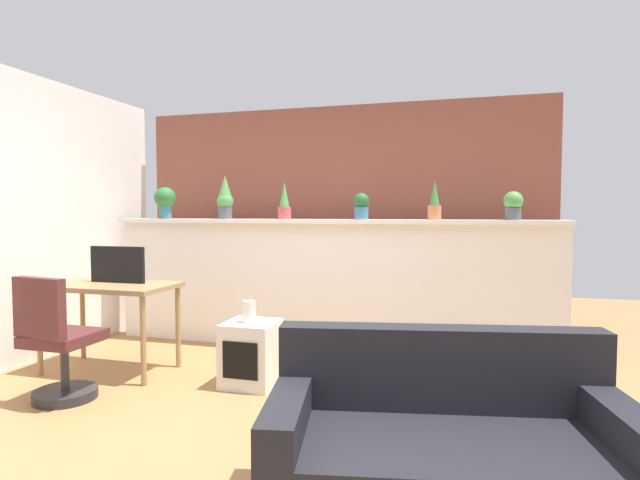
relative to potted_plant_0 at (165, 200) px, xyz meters
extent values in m
plane|color=#9E7042|center=(1.72, -1.94, -1.49)|extent=(12.00, 12.00, 0.00)
cube|color=white|center=(1.72, 0.06, -0.86)|extent=(4.45, 0.16, 1.25)
cube|color=white|center=(1.72, 0.02, -0.22)|extent=(4.45, 0.30, 0.04)
cube|color=brown|center=(1.72, 0.66, -0.24)|extent=(4.45, 0.10, 2.50)
cylinder|color=#386B84|center=(0.00, 0.00, -0.13)|extent=(0.13, 0.13, 0.14)
sphere|color=#2D7033|center=(0.00, 0.00, 0.03)|extent=(0.22, 0.22, 0.22)
cylinder|color=#4C4C51|center=(0.68, 0.05, -0.13)|extent=(0.14, 0.14, 0.13)
sphere|color=#4C9347|center=(0.68, 0.05, -0.02)|extent=(0.17, 0.17, 0.17)
cone|color=#4C9347|center=(0.68, 0.05, 0.13)|extent=(0.14, 0.14, 0.23)
cylinder|color=#B7474C|center=(1.34, 0.01, -0.14)|extent=(0.13, 0.13, 0.12)
cone|color=#4C9347|center=(1.34, 0.01, 0.05)|extent=(0.10, 0.10, 0.25)
cylinder|color=#386B84|center=(2.12, 0.00, -0.14)|extent=(0.13, 0.13, 0.12)
sphere|color=#235B2D|center=(2.12, 0.00, -0.02)|extent=(0.15, 0.15, 0.15)
cylinder|color=#C66B42|center=(2.79, 0.04, -0.13)|extent=(0.12, 0.12, 0.13)
cone|color=#3D843D|center=(2.79, 0.04, 0.05)|extent=(0.09, 0.09, 0.23)
cylinder|color=#4C4C51|center=(3.47, 0.05, -0.14)|extent=(0.14, 0.14, 0.11)
sphere|color=#4C9347|center=(3.47, 0.05, -0.03)|extent=(0.17, 0.17, 0.17)
cylinder|color=#99754C|center=(-0.34, -1.36, -1.13)|extent=(0.04, 0.04, 0.71)
cylinder|color=#99754C|center=(0.66, -1.36, -1.13)|extent=(0.04, 0.04, 0.71)
cylinder|color=#99754C|center=(-0.34, -0.86, -1.13)|extent=(0.04, 0.04, 0.71)
cylinder|color=#99754C|center=(0.66, -0.86, -1.13)|extent=(0.04, 0.04, 0.71)
cube|color=#99754C|center=(0.16, -1.11, -0.76)|extent=(1.10, 0.60, 0.04)
cube|color=black|center=(0.19, -1.03, -0.58)|extent=(0.52, 0.04, 0.31)
cylinder|color=#262628|center=(0.29, -1.76, -1.45)|extent=(0.44, 0.44, 0.07)
cylinder|color=#333333|center=(0.29, -1.76, -1.25)|extent=(0.06, 0.06, 0.34)
cube|color=#4C2323|center=(0.29, -1.76, -1.04)|extent=(0.44, 0.44, 0.08)
cube|color=#4C2323|center=(0.26, -1.95, -0.79)|extent=(0.45, 0.13, 0.42)
cube|color=silver|center=(1.46, -1.11, -1.24)|extent=(0.40, 0.40, 0.50)
cube|color=black|center=(1.46, -1.30, -1.24)|extent=(0.28, 0.04, 0.28)
cylinder|color=silver|center=(1.46, -1.13, -0.90)|extent=(0.11, 0.11, 0.17)
cube|color=black|center=(3.01, -2.53, -1.29)|extent=(1.67, 1.04, 0.40)
cube|color=black|center=(2.96, -2.24, -0.89)|extent=(1.56, 0.45, 0.40)
cube|color=black|center=(2.32, -2.66, -1.01)|extent=(0.30, 0.78, 0.16)
cube|color=black|center=(3.70, -2.40, -1.01)|extent=(0.30, 0.78, 0.16)
camera|label=1|loc=(3.06, -4.73, -0.13)|focal=28.45mm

